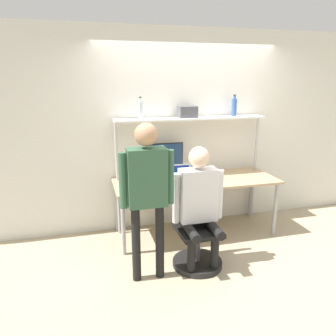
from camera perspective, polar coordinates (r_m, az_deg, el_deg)
name	(u,v)px	position (r m, az deg, el deg)	size (l,w,h in m)	color
ground_plane	(205,247)	(4.28, 6.50, -13.45)	(12.00, 12.00, 0.00)	tan
wall_back	(186,131)	(4.59, 3.22, 6.53)	(8.00, 0.06, 2.70)	silver
desk	(196,184)	(4.35, 4.82, -2.80)	(2.15, 0.79, 0.76)	tan
shelf_unit	(191,131)	(4.42, 3.95, 6.44)	(2.04, 0.28, 1.55)	white
monitor	(166,157)	(4.40, -0.40, 1.87)	(0.48, 0.19, 0.46)	black
laptop	(180,180)	(4.07, 2.14, -2.05)	(0.30, 0.25, 0.25)	silver
cell_phone	(202,184)	(4.14, 5.94, -2.77)	(0.07, 0.15, 0.01)	#264C8C
office_chair	(196,241)	(3.80, 4.97, -12.62)	(0.56, 0.56, 0.91)	black
person_seated	(199,199)	(3.54, 5.44, -5.37)	(0.57, 0.47, 1.37)	black
person_standing	(147,184)	(3.23, -3.68, -2.72)	(0.55, 0.22, 1.65)	black
bottle_blue	(234,107)	(4.62, 11.43, 10.36)	(0.07, 0.07, 0.29)	#335999
bottle_clear	(140,110)	(4.21, -4.82, 10.09)	(0.07, 0.07, 0.28)	silver
storage_box	(187,112)	(4.37, 3.40, 9.73)	(0.24, 0.17, 0.15)	#4C4C51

